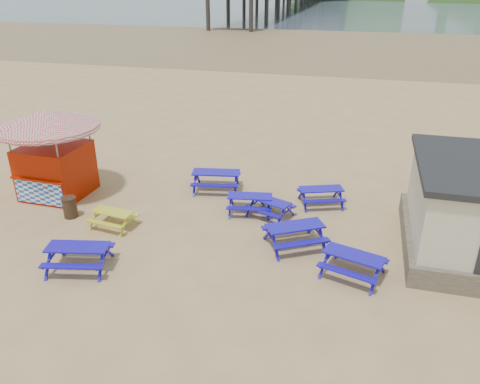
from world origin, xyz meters
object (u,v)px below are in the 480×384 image
(picnic_table_blue_a, at_px, (216,181))
(litter_bin, at_px, (70,207))
(picnic_table_blue_b, at_px, (270,208))
(ice_cream_kiosk, at_px, (51,142))
(picnic_table_yellow, at_px, (113,219))

(picnic_table_blue_a, height_order, litter_bin, picnic_table_blue_a)
(picnic_table_blue_a, relative_size, litter_bin, 2.77)
(picnic_table_blue_b, relative_size, ice_cream_kiosk, 0.47)
(ice_cream_kiosk, relative_size, litter_bin, 5.15)
(picnic_table_blue_b, bearing_deg, litter_bin, -142.46)
(picnic_table_yellow, relative_size, ice_cream_kiosk, 0.40)
(picnic_table_blue_b, distance_m, picnic_table_yellow, 5.88)
(picnic_table_yellow, distance_m, litter_bin, 2.01)
(ice_cream_kiosk, bearing_deg, picnic_table_blue_b, 3.67)
(picnic_table_blue_a, distance_m, picnic_table_yellow, 4.91)
(picnic_table_blue_a, height_order, ice_cream_kiosk, ice_cream_kiosk)
(litter_bin, bearing_deg, picnic_table_blue_a, 39.66)
(ice_cream_kiosk, bearing_deg, litter_bin, -44.52)
(picnic_table_blue_b, height_order, litter_bin, litter_bin)
(picnic_table_blue_a, bearing_deg, litter_bin, -151.09)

